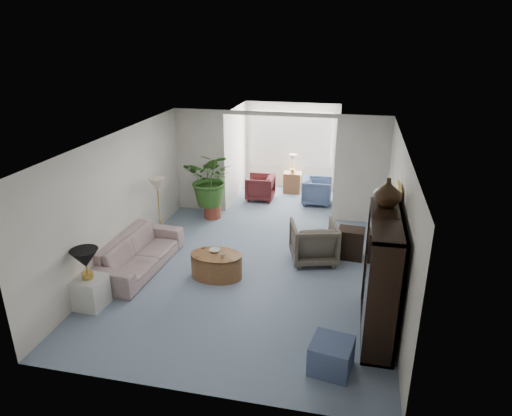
% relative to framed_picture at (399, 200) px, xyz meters
% --- Properties ---
extents(floor, '(6.00, 6.00, 0.00)m').
position_rel_framed_picture_xyz_m(floor, '(-2.46, 0.10, -1.70)').
color(floor, '#7D90A5').
rests_on(floor, ground).
extents(sunroom_floor, '(2.60, 2.60, 0.00)m').
position_rel_framed_picture_xyz_m(sunroom_floor, '(-2.46, 4.20, -1.70)').
color(sunroom_floor, '#7D90A5').
rests_on(sunroom_floor, ground).
extents(back_pier_left, '(1.20, 0.12, 2.50)m').
position_rel_framed_picture_xyz_m(back_pier_left, '(-4.36, 3.10, -0.45)').
color(back_pier_left, white).
rests_on(back_pier_left, ground).
extents(back_pier_right, '(1.20, 0.12, 2.50)m').
position_rel_framed_picture_xyz_m(back_pier_right, '(-0.56, 3.10, -0.45)').
color(back_pier_right, white).
rests_on(back_pier_right, ground).
extents(back_header, '(2.60, 0.12, 0.10)m').
position_rel_framed_picture_xyz_m(back_header, '(-2.46, 3.10, 0.75)').
color(back_header, white).
rests_on(back_header, back_pier_left).
extents(window_pane, '(2.20, 0.02, 1.50)m').
position_rel_framed_picture_xyz_m(window_pane, '(-2.46, 5.28, -0.30)').
color(window_pane, white).
extents(window_blinds, '(2.20, 0.02, 1.50)m').
position_rel_framed_picture_xyz_m(window_blinds, '(-2.46, 5.25, -0.30)').
color(window_blinds, white).
extents(framed_picture, '(0.04, 0.50, 0.40)m').
position_rel_framed_picture_xyz_m(framed_picture, '(0.00, 0.00, 0.00)').
color(framed_picture, '#C1B89B').
extents(sofa, '(0.97, 2.22, 0.64)m').
position_rel_framed_picture_xyz_m(sofa, '(-4.54, -0.07, -1.38)').
color(sofa, '#B6A99A').
rests_on(sofa, ground).
extents(end_table, '(0.50, 0.50, 0.52)m').
position_rel_framed_picture_xyz_m(end_table, '(-4.74, -1.42, -1.44)').
color(end_table, silver).
rests_on(end_table, ground).
extents(table_lamp, '(0.44, 0.44, 0.30)m').
position_rel_framed_picture_xyz_m(table_lamp, '(-4.74, -1.42, -0.83)').
color(table_lamp, black).
rests_on(table_lamp, end_table).
extents(floor_lamp, '(0.36, 0.36, 0.28)m').
position_rel_framed_picture_xyz_m(floor_lamp, '(-4.64, 1.17, -0.45)').
color(floor_lamp, beige).
rests_on(floor_lamp, ground).
extents(coffee_table, '(1.02, 1.02, 0.45)m').
position_rel_framed_picture_xyz_m(coffee_table, '(-3.03, -0.06, -1.47)').
color(coffee_table, olive).
rests_on(coffee_table, ground).
extents(coffee_bowl, '(0.21, 0.21, 0.05)m').
position_rel_framed_picture_xyz_m(coffee_bowl, '(-3.08, 0.04, -1.23)').
color(coffee_bowl, silver).
rests_on(coffee_bowl, coffee_table).
extents(coffee_cup, '(0.10, 0.10, 0.09)m').
position_rel_framed_picture_xyz_m(coffee_cup, '(-2.88, -0.16, -1.21)').
color(coffee_cup, beige).
rests_on(coffee_cup, coffee_table).
extents(wingback_chair, '(1.05, 1.07, 0.79)m').
position_rel_framed_picture_xyz_m(wingback_chair, '(-1.37, 0.94, -1.30)').
color(wingback_chair, '#595246').
rests_on(wingback_chair, ground).
extents(side_table_dark, '(0.53, 0.44, 0.60)m').
position_rel_framed_picture_xyz_m(side_table_dark, '(-0.67, 1.24, -1.40)').
color(side_table_dark, black).
rests_on(side_table_dark, ground).
extents(entertainment_cabinet, '(0.44, 1.64, 1.82)m').
position_rel_framed_picture_xyz_m(entertainment_cabinet, '(-0.23, -1.12, -0.79)').
color(entertainment_cabinet, black).
rests_on(entertainment_cabinet, ground).
extents(cabinet_urn, '(0.40, 0.40, 0.41)m').
position_rel_framed_picture_xyz_m(cabinet_urn, '(-0.23, -0.62, 0.33)').
color(cabinet_urn, '#322010').
rests_on(cabinet_urn, entertainment_cabinet).
extents(ottoman, '(0.61, 0.61, 0.42)m').
position_rel_framed_picture_xyz_m(ottoman, '(-0.83, -2.09, -1.49)').
color(ottoman, '#4A5A80').
rests_on(ottoman, ground).
extents(plant_pot, '(0.40, 0.40, 0.32)m').
position_rel_framed_picture_xyz_m(plant_pot, '(-3.95, 2.63, -1.54)').
color(plant_pot, brown).
rests_on(plant_pot, ground).
extents(house_plant, '(1.19, 1.03, 1.32)m').
position_rel_framed_picture_xyz_m(house_plant, '(-3.95, 2.63, -0.72)').
color(house_plant, '#305D20').
rests_on(house_plant, plant_pot).
extents(sunroom_chair_blue, '(0.75, 0.73, 0.67)m').
position_rel_framed_picture_xyz_m(sunroom_chair_blue, '(-1.60, 4.12, -1.36)').
color(sunroom_chair_blue, '#4A5A80').
rests_on(sunroom_chair_blue, ground).
extents(sunroom_chair_maroon, '(0.73, 0.71, 0.65)m').
position_rel_framed_picture_xyz_m(sunroom_chair_maroon, '(-3.10, 4.12, -1.37)').
color(sunroom_chair_maroon, '#571D24').
rests_on(sunroom_chair_maroon, ground).
extents(sunroom_table, '(0.47, 0.37, 0.57)m').
position_rel_framed_picture_xyz_m(sunroom_table, '(-2.35, 4.87, -1.42)').
color(sunroom_table, olive).
rests_on(sunroom_table, ground).
extents(shelf_clutter, '(0.30, 1.06, 0.61)m').
position_rel_framed_picture_xyz_m(shelf_clutter, '(-0.28, -1.16, -0.31)').
color(shelf_clutter, '#2B2521').
rests_on(shelf_clutter, entertainment_cabinet).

